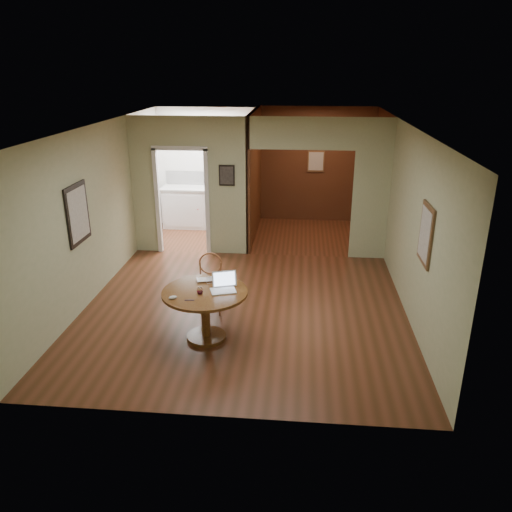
# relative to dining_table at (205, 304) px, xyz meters

# --- Properties ---
(floor) EXTENTS (5.00, 5.00, 0.00)m
(floor) POSITION_rel_dining_table_xyz_m (0.42, 0.87, -0.54)
(floor) COLOR #482814
(floor) RESTS_ON ground
(room_shell) EXTENTS (5.20, 7.50, 5.00)m
(room_shell) POSITION_rel_dining_table_xyz_m (-0.05, 3.96, 0.75)
(room_shell) COLOR white
(room_shell) RESTS_ON ground
(dining_table) EXTENTS (1.16, 1.16, 0.73)m
(dining_table) POSITION_rel_dining_table_xyz_m (0.00, 0.00, 0.00)
(dining_table) COLOR brown
(dining_table) RESTS_ON ground
(chair) EXTENTS (0.43, 0.43, 0.92)m
(chair) POSITION_rel_dining_table_xyz_m (-0.08, 0.86, -0.02)
(chair) COLOR #A7633B
(chair) RESTS_ON ground
(open_laptop) EXTENTS (0.39, 0.38, 0.23)m
(open_laptop) POSITION_rel_dining_table_xyz_m (0.25, 0.08, 0.25)
(open_laptop) COLOR silver
(open_laptop) RESTS_ON dining_table
(closed_laptop) EXTENTS (0.41, 0.33, 0.03)m
(closed_laptop) POSITION_rel_dining_table_xyz_m (0.02, 0.30, 0.20)
(closed_laptop) COLOR silver
(closed_laptop) RESTS_ON dining_table
(mouse) EXTENTS (0.12, 0.10, 0.05)m
(mouse) POSITION_rel_dining_table_xyz_m (-0.37, -0.28, 0.21)
(mouse) COLOR silver
(mouse) RESTS_ON dining_table
(wine_glass) EXTENTS (0.09, 0.09, 0.10)m
(wine_glass) POSITION_rel_dining_table_xyz_m (-0.05, -0.09, 0.24)
(wine_glass) COLOR white
(wine_glass) RESTS_ON dining_table
(pen) EXTENTS (0.13, 0.02, 0.01)m
(pen) POSITION_rel_dining_table_xyz_m (-0.14, -0.30, 0.19)
(pen) COLOR navy
(pen) RESTS_ON dining_table
(kitchen_cabinet) EXTENTS (2.06, 0.60, 0.94)m
(kitchen_cabinet) POSITION_rel_dining_table_xyz_m (-0.93, 5.07, -0.07)
(kitchen_cabinet) COLOR white
(kitchen_cabinet) RESTS_ON ground
(grocery_bag) EXTENTS (0.34, 0.32, 0.28)m
(grocery_bag) POSITION_rel_dining_table_xyz_m (-0.13, 5.07, 0.54)
(grocery_bag) COLOR beige
(grocery_bag) RESTS_ON kitchen_cabinet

